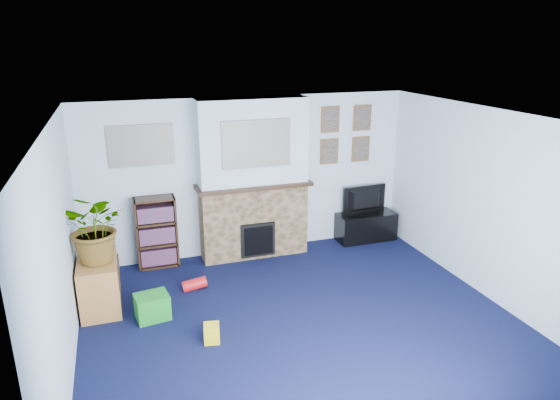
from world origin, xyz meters
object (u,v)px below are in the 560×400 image
object	(u,v)px
television	(367,200)
bookshelf	(157,234)
tv_stand	(366,227)
sideboard	(99,282)

from	to	relation	value
television	bookshelf	size ratio (longest dim) A/B	0.74
tv_stand	television	size ratio (longest dim) A/B	1.24
tv_stand	sideboard	xyz separation A→B (m)	(-4.15, -0.93, 0.12)
television	bookshelf	distance (m)	3.36
bookshelf	sideboard	bearing A→B (deg)	-128.37
tv_stand	bookshelf	bearing A→B (deg)	178.70
sideboard	bookshelf	bearing A→B (deg)	51.63
television	sideboard	bearing A→B (deg)	8.96
television	sideboard	size ratio (longest dim) A/B	0.94
television	sideboard	distance (m)	4.27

